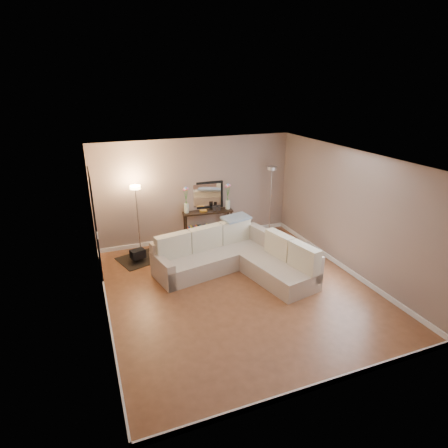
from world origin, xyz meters
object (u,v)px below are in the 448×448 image
object	(u,v)px
console_table	(205,224)
floor_lamp_lit	(137,206)
sectional_sofa	(235,257)
floor_lamp_unlit	(271,187)

from	to	relation	value
console_table	floor_lamp_lit	size ratio (longest dim) A/B	0.78
console_table	floor_lamp_lit	bearing A→B (deg)	-173.45
sectional_sofa	floor_lamp_unlit	xyz separation A→B (m)	(1.69, 1.65, 0.96)
sectional_sofa	console_table	size ratio (longest dim) A/B	2.33
sectional_sofa	floor_lamp_lit	size ratio (longest dim) A/B	1.81
sectional_sofa	console_table	world-z (taller)	sectional_sofa
floor_lamp_lit	floor_lamp_unlit	xyz separation A→B (m)	(3.45, 0.01, 0.12)
sectional_sofa	floor_lamp_unlit	bearing A→B (deg)	44.35
console_table	floor_lamp_unlit	bearing A→B (deg)	-6.11
sectional_sofa	floor_lamp_lit	bearing A→B (deg)	136.99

